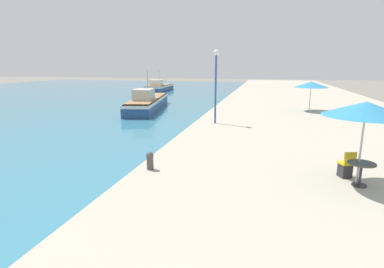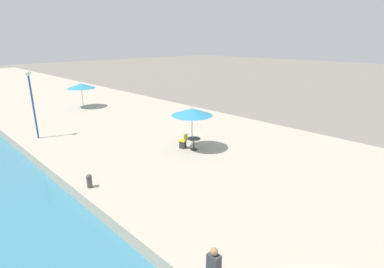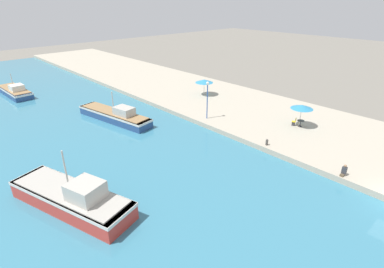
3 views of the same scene
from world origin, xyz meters
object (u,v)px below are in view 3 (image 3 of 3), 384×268
cafe_umbrella_white (204,81)px  mooring_bollard (267,142)px  fishing_boat_near (73,197)px  fishing_boat_mid (115,115)px  cafe_umbrella_pink (302,107)px  cafe_chair_left (294,123)px  person_at_quay (344,171)px  cafe_table (301,122)px  fishing_boat_far (15,91)px  lamppost (207,94)px

cafe_umbrella_white → mooring_bollard: bearing=-114.3°
fishing_boat_near → fishing_boat_mid: 17.05m
cafe_umbrella_pink → cafe_chair_left: 2.13m
cafe_umbrella_white → fishing_boat_mid: bearing=175.8°
cafe_chair_left → person_at_quay: person_at_quay is taller
cafe_table → cafe_chair_left: (-0.25, 0.68, -0.21)m
fishing_boat_far → person_at_quay: bearing=-76.9°
fishing_boat_far → mooring_bollard: fishing_boat_far is taller
cafe_umbrella_white → mooring_bollard: size_ratio=4.07×
cafe_table → mooring_bollard: size_ratio=1.22×
fishing_boat_mid → cafe_umbrella_white: (14.45, -1.07, 1.95)m
fishing_boat_mid → cafe_umbrella_white: 14.62m
mooring_bollard → lamppost: (0.80, 9.19, 2.74)m
cafe_umbrella_pink → cafe_umbrella_white: (0.60, 16.02, -0.24)m
fishing_boat_far → mooring_bollard: (13.23, -37.49, 0.23)m
person_at_quay → fishing_boat_mid: bearing=105.8°
cafe_table → mooring_bollard: cafe_table is taller
cafe_table → lamppost: lamppost is taller
fishing_boat_far → cafe_umbrella_white: fishing_boat_far is taller
cafe_chair_left → mooring_bollard: (-6.54, -0.82, 0.02)m
cafe_chair_left → lamppost: (-5.74, 8.37, 2.77)m
cafe_table → cafe_chair_left: 0.75m
cafe_table → fishing_boat_near: bearing=170.6°
cafe_chair_left → mooring_bollard: cafe_chair_left is taller
cafe_umbrella_pink → mooring_bollard: (-6.75, -0.25, -2.02)m
fishing_boat_far → mooring_bollard: size_ratio=13.72×
person_at_quay → lamppost: 16.97m
fishing_boat_near → cafe_chair_left: (24.52, -3.40, -0.04)m
fishing_boat_mid → person_at_quay: bearing=-85.1°
person_at_quay → lamppost: size_ratio=0.22×
fishing_boat_far → lamppost: size_ratio=1.97×
cafe_umbrella_pink → cafe_table: 1.84m
cafe_table → cafe_chair_left: cafe_chair_left is taller
lamppost → fishing_boat_near: bearing=-165.2°
lamppost → cafe_umbrella_pink: bearing=-56.3°
cafe_chair_left → fishing_boat_near: bearing=151.5°
fishing_boat_near → cafe_table: size_ratio=13.11×
fishing_boat_far → cafe_table: size_ratio=11.22×
cafe_umbrella_white → cafe_chair_left: (-0.81, -15.45, -1.80)m
person_at_quay → mooring_bollard: person_at_quay is taller
fishing_boat_far → person_at_quay: 46.93m
fishing_boat_near → cafe_umbrella_white: bearing=7.8°
person_at_quay → cafe_chair_left: bearing=51.7°
cafe_table → cafe_chair_left: size_ratio=0.88×
cafe_chair_left → fishing_boat_far: bearing=97.8°
fishing_boat_near → fishing_boat_mid: fishing_boat_near is taller
mooring_bollard → cafe_table: bearing=1.2°
fishing_boat_mid → cafe_umbrella_pink: bearing=-61.9°
fishing_boat_mid → cafe_umbrella_white: fishing_boat_mid is taller
person_at_quay → fishing_boat_far: bearing=106.3°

